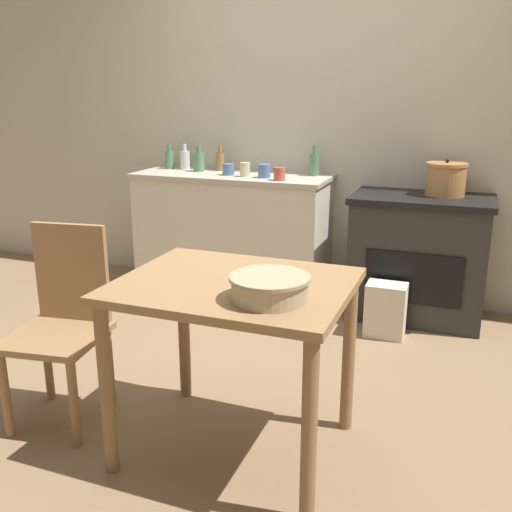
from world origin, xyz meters
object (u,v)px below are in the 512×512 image
(bottle_mid_left, at_px, (170,159))
(bottle_center, at_px, (314,164))
(bottle_center_left, at_px, (220,161))
(cup_right, at_px, (264,171))
(cup_far_right, at_px, (245,170))
(stock_pot, at_px, (446,179))
(mixing_bowl_large, at_px, (270,287))
(stove, at_px, (418,257))
(work_table, at_px, (234,310))
(bottle_far_left, at_px, (199,161))
(cup_mid_right, at_px, (228,169))
(flour_sack, at_px, (385,310))
(chair, at_px, (63,320))
(cup_center_right, at_px, (279,174))
(bottle_left, at_px, (185,159))

(bottle_mid_left, xyz_separation_m, bottle_center, (1.14, 0.03, 0.01))
(bottle_center_left, bearing_deg, cup_right, -27.49)
(bottle_center_left, distance_m, cup_far_right, 0.37)
(stock_pot, xyz_separation_m, mixing_bowl_large, (-0.48, -2.03, -0.13))
(stove, relative_size, work_table, 0.98)
(cup_right, bearing_deg, bottle_far_left, 166.75)
(stove, distance_m, bottle_mid_left, 1.99)
(stock_pot, distance_m, bottle_mid_left, 2.04)
(cup_right, bearing_deg, cup_mid_right, 173.90)
(cup_right, bearing_deg, stock_pot, 7.43)
(flour_sack, bearing_deg, stock_pot, 60.85)
(work_table, distance_m, bottle_center_left, 2.20)
(flour_sack, relative_size, bottle_center_left, 1.82)
(bottle_center, bearing_deg, cup_mid_right, -161.63)
(mixing_bowl_large, height_order, cup_mid_right, cup_mid_right)
(bottle_center_left, bearing_deg, mixing_bowl_large, -61.45)
(stock_pot, distance_m, mixing_bowl_large, 2.09)
(cup_right, bearing_deg, chair, -100.96)
(cup_center_right, distance_m, cup_right, 0.16)
(cup_far_right, bearing_deg, bottle_left, 160.24)
(cup_center_right, bearing_deg, bottle_center, 62.90)
(bottle_center_left, bearing_deg, cup_mid_right, -52.03)
(bottle_far_left, distance_m, cup_right, 0.58)
(bottle_center_left, relative_size, cup_mid_right, 2.24)
(chair, xyz_separation_m, mixing_bowl_large, (1.05, -0.13, 0.33))
(bottle_mid_left, bearing_deg, cup_mid_right, -16.04)
(chair, height_order, bottle_center_left, bottle_center_left)
(stove, bearing_deg, bottle_far_left, 178.34)
(bottle_far_left, relative_size, bottle_left, 1.00)
(flour_sack, xyz_separation_m, bottle_left, (-1.64, 0.52, 0.81))
(cup_far_right, bearing_deg, flour_sack, -16.54)
(bottle_far_left, bearing_deg, bottle_center_left, 35.71)
(flour_sack, xyz_separation_m, stock_pot, (0.26, 0.47, 0.76))
(stove, xyz_separation_m, work_table, (-0.55, -1.82, 0.22))
(mixing_bowl_large, height_order, bottle_mid_left, bottle_mid_left)
(stove, bearing_deg, stock_pot, 28.31)
(work_table, height_order, flour_sack, work_table)
(flour_sack, bearing_deg, cup_far_right, 163.46)
(bottle_far_left, bearing_deg, bottle_left, 155.11)
(stove, bearing_deg, flour_sack, -108.67)
(stock_pot, bearing_deg, bottle_center, 175.70)
(bottle_center_left, bearing_deg, bottle_left, -175.56)
(mixing_bowl_large, distance_m, bottle_center_left, 2.40)
(bottle_center_left, xyz_separation_m, bottle_center, (0.73, -0.00, 0.01))
(work_table, height_order, chair, chair)
(stock_pot, relative_size, mixing_bowl_large, 0.88)
(flour_sack, distance_m, mixing_bowl_large, 1.69)
(bottle_far_left, height_order, bottle_mid_left, bottle_far_left)
(work_table, relative_size, bottle_center_left, 4.89)
(cup_center_right, bearing_deg, stock_pot, 12.78)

